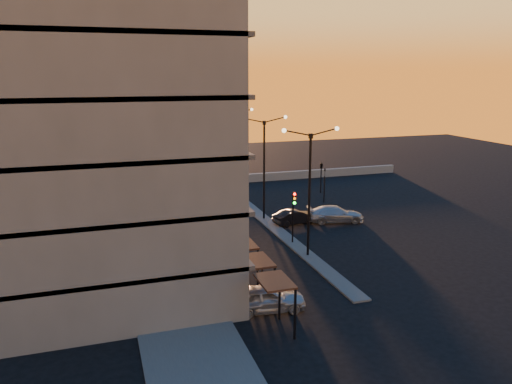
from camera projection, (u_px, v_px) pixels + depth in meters
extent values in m
plane|color=black|center=(308.00, 256.00, 36.78)|extent=(120.00, 120.00, 0.00)
cube|color=#525350|center=(157.00, 253.00, 37.31)|extent=(5.00, 40.00, 0.12)
cube|color=#525350|center=(264.00, 219.00, 46.02)|extent=(1.20, 36.00, 0.12)
cube|color=slate|center=(237.00, 179.00, 61.32)|extent=(44.00, 0.50, 1.00)
cylinder|color=slate|center=(96.00, 84.00, 31.52)|extent=(14.00, 14.00, 25.00)
cube|color=slate|center=(97.00, 86.00, 26.89)|extent=(14.00, 10.00, 25.00)
cylinder|color=black|center=(108.00, 247.00, 34.05)|extent=(14.16, 14.16, 2.40)
cube|color=black|center=(224.00, 226.00, 32.05)|extent=(0.15, 3.20, 1.20)
cylinder|color=black|center=(309.00, 197.00, 35.73)|extent=(0.18, 0.18, 9.00)
cube|color=black|center=(311.00, 136.00, 34.71)|extent=(0.25, 0.25, 0.35)
sphere|color=#FFE5B2|center=(284.00, 131.00, 34.01)|extent=(0.32, 0.32, 0.32)
sphere|color=#FFE5B2|center=(337.00, 129.00, 35.21)|extent=(0.32, 0.32, 0.32)
cylinder|color=black|center=(264.00, 172.00, 44.98)|extent=(0.18, 0.18, 9.00)
cube|color=black|center=(264.00, 123.00, 43.96)|extent=(0.25, 0.25, 0.35)
sphere|color=#FFE5B2|center=(243.00, 118.00, 43.26)|extent=(0.32, 0.32, 0.32)
sphere|color=#FFE5B2|center=(285.00, 117.00, 44.46)|extent=(0.32, 0.32, 0.32)
cylinder|color=black|center=(234.00, 155.00, 54.23)|extent=(0.18, 0.18, 9.00)
cube|color=black|center=(234.00, 114.00, 53.21)|extent=(0.25, 0.25, 0.35)
sphere|color=#FFE5B2|center=(216.00, 110.00, 52.51)|extent=(0.32, 0.32, 0.32)
sphere|color=#FFE5B2|center=(252.00, 109.00, 53.71)|extent=(0.32, 0.32, 0.32)
cylinder|color=black|center=(293.00, 224.00, 39.18)|extent=(0.12, 0.12, 3.20)
cube|color=black|center=(294.00, 198.00, 38.52)|extent=(0.28, 0.16, 1.00)
sphere|color=#FF0C05|center=(295.00, 194.00, 38.34)|extent=(0.20, 0.20, 0.20)
sphere|color=orange|center=(295.00, 199.00, 38.42)|extent=(0.20, 0.20, 0.20)
sphere|color=#0CFF26|center=(295.00, 203.00, 38.51)|extent=(0.20, 0.20, 0.20)
cylinder|color=black|center=(324.00, 189.00, 51.81)|extent=(0.12, 0.12, 2.80)
imported|color=black|center=(325.00, 172.00, 51.39)|extent=(0.13, 0.16, 0.80)
cylinder|color=black|center=(321.00, 181.00, 55.96)|extent=(0.12, 0.12, 2.80)
imported|color=black|center=(321.00, 165.00, 55.54)|extent=(0.42, 1.99, 0.80)
imported|color=#ADB0B5|center=(266.00, 298.00, 28.19)|extent=(4.64, 2.35, 1.51)
imported|color=black|center=(295.00, 217.00, 44.53)|extent=(4.15, 1.96, 1.31)
imported|color=#B3B6BB|center=(335.00, 214.00, 45.11)|extent=(5.41, 3.14, 1.47)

